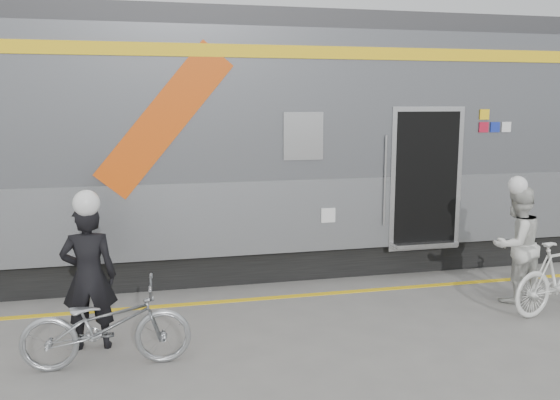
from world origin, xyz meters
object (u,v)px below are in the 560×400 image
object	(u,v)px
woman	(516,244)
bicycle_right	(560,276)
bicycle_left	(107,325)
man	(89,277)

from	to	relation	value
woman	bicycle_right	bearing A→B (deg)	105.08
bicycle_left	bicycle_right	distance (m)	5.72
man	woman	bearing A→B (deg)	-174.76
bicycle_left	woman	world-z (taller)	woman
man	bicycle_right	xyz separation A→B (m)	(5.91, -0.23, -0.34)
man	bicycle_left	bearing A→B (deg)	111.97
man	bicycle_left	xyz separation A→B (m)	(0.20, -0.55, -0.37)
bicycle_left	woman	distance (m)	5.49
bicycle_left	bicycle_right	size ratio (longest dim) A/B	1.07
bicycle_right	man	bearing A→B (deg)	74.22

